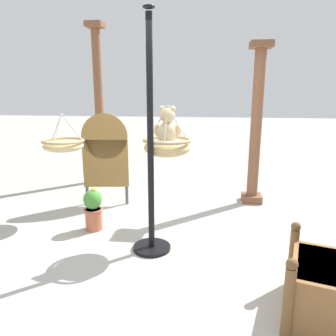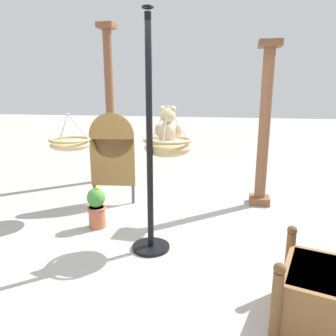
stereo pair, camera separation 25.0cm
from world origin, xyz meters
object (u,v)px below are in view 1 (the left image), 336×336
Objects in this scene: display_pole_central at (151,180)px; potted_plant_flowering_red at (93,209)px; greenhouse_pillar_right at (256,129)px; display_sign_board at (105,152)px; hanging_basket_left_high at (63,145)px; greenhouse_pillar_left at (99,108)px; wooden_planter_box at (334,290)px; teddy_bear at (167,129)px; hanging_basket_with_teddy at (167,146)px.

display_pole_central is 4.46× the size of potted_plant_flowering_red.
potted_plant_flowering_red is at bearing 152.57° from display_pole_central.
display_pole_central is at bearing -126.46° from greenhouse_pillar_right.
potted_plant_flowering_red is 1.15m from display_sign_board.
greenhouse_pillar_left reaches higher than hanging_basket_left_high.
wooden_planter_box is 2.90m from potted_plant_flowering_red.
greenhouse_pillar_left is at bearing 130.34° from wooden_planter_box.
display_pole_central is at bearing -118.82° from teddy_bear.
display_pole_central is 2.35m from greenhouse_pillar_right.
greenhouse_pillar_left is at bearing 123.57° from hanging_basket_with_teddy.
hanging_basket_with_teddy is 2.15m from wooden_planter_box.
wooden_planter_box reaches higher than potted_plant_flowering_red.
wooden_planter_box is (0.28, -2.84, -0.97)m from greenhouse_pillar_right.
display_pole_central is 4.50× the size of hanging_basket_with_teddy.
display_pole_central is at bearing -120.96° from hanging_basket_with_teddy.
hanging_basket_left_high is (-1.54, 0.54, -0.31)m from teddy_bear.
display_pole_central reaches higher than greenhouse_pillar_right.
display_pole_central is 1.77× the size of display_sign_board.
display_pole_central reaches higher than hanging_basket_left_high.
hanging_basket_with_teddy is at bearing 141.06° from wooden_planter_box.
wooden_planter_box is (3.05, -1.78, -0.82)m from hanging_basket_left_high.
potted_plant_flowering_red is at bearing -82.38° from display_sign_board.
hanging_basket_left_high is at bearing 159.94° from hanging_basket_with_teddy.
greenhouse_pillar_left reaches higher than hanging_basket_with_teddy.
greenhouse_pillar_right is at bearing 20.80° from hanging_basket_left_high.
display_sign_board reaches higher than wooden_planter_box.
greenhouse_pillar_right reaches higher than hanging_basket_with_teddy.
hanging_basket_with_teddy is at bearing 59.04° from display_pole_central.
display_sign_board is (-1.15, 1.17, -0.52)m from teddy_bear.
potted_plant_flowering_red is 0.40× the size of display_sign_board.
greenhouse_pillar_left is 2.72m from potted_plant_flowering_red.
hanging_basket_with_teddy reaches higher than potted_plant_flowering_red.
teddy_bear is at bearing 140.55° from wooden_planter_box.
display_sign_board is at bearing 58.02° from hanging_basket_left_high.
greenhouse_pillar_left reaches higher than teddy_bear.
hanging_basket_with_teddy is 1.37m from potted_plant_flowering_red.
hanging_basket_left_high is (-1.54, 0.56, -0.11)m from hanging_basket_with_teddy.
hanging_basket_left_high is 2.04m from greenhouse_pillar_left.
greenhouse_pillar_left reaches higher than display_sign_board.
greenhouse_pillar_right is 1.72× the size of display_sign_board.
potted_plant_flowering_red is at bearing 168.84° from hanging_basket_with_teddy.
hanging_basket_left_high is 3.63m from wooden_planter_box.
display_pole_central is 2.01m from wooden_planter_box.
greenhouse_pillar_right reaches higher than hanging_basket_left_high.
hanging_basket_with_teddy is 0.39× the size of display_sign_board.
greenhouse_pillar_right is at bearing 52.36° from teddy_bear.
greenhouse_pillar_left is at bearing 106.02° from potted_plant_flowering_red.
potted_plant_flowering_red is at bearing -34.72° from hanging_basket_left_high.
hanging_basket_left_high is at bearing -159.20° from greenhouse_pillar_right.
hanging_basket_with_teddy is at bearing -90.00° from teddy_bear.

